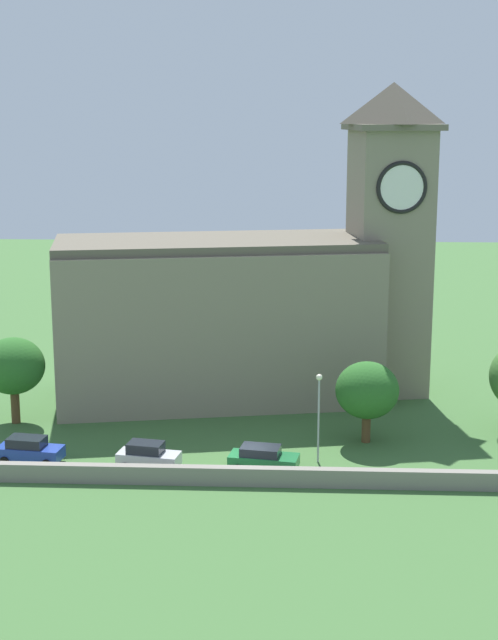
% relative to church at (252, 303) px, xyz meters
% --- Properties ---
extents(ground_plane, '(200.00, 200.00, 0.00)m').
position_rel_church_xyz_m(ground_plane, '(0.44, -2.34, -8.06)').
color(ground_plane, '#3D6633').
extents(church, '(32.32, 15.65, 26.01)m').
position_rel_church_xyz_m(church, '(0.00, 0.00, 0.00)').
color(church, gray).
rests_on(church, ground).
extents(quay_barrier, '(51.37, 0.70, 1.23)m').
position_rel_church_xyz_m(quay_barrier, '(0.44, -19.79, -7.44)').
color(quay_barrier, gray).
rests_on(quay_barrier, ground).
extents(car_blue, '(4.67, 2.56, 1.83)m').
position_rel_church_xyz_m(car_blue, '(-14.60, -16.52, -7.13)').
color(car_blue, '#233D9E').
rests_on(car_blue, ground).
extents(car_silver, '(4.41, 2.60, 1.92)m').
position_rel_church_xyz_m(car_silver, '(-6.23, -17.42, -7.09)').
color(car_silver, silver).
rests_on(car_silver, ground).
extents(car_green, '(4.91, 2.83, 1.66)m').
position_rel_church_xyz_m(car_green, '(1.52, -17.06, -7.22)').
color(car_green, '#1E6B38').
rests_on(car_green, ground).
extents(streetlamp_west_mid, '(0.44, 0.44, 6.29)m').
position_rel_church_xyz_m(streetlamp_west_mid, '(5.27, -15.38, -3.79)').
color(streetlamp_west_mid, '#9EA0A5').
rests_on(streetlamp_west_mid, ground).
extents(tree_churchyard, '(4.87, 4.87, 6.77)m').
position_rel_church_xyz_m(tree_churchyard, '(-18.03, -8.10, -3.52)').
color(tree_churchyard, brown).
rests_on(tree_churchyard, ground).
extents(tree_riverside_east, '(4.62, 4.62, 6.03)m').
position_rel_church_xyz_m(tree_riverside_east, '(8.87, -11.15, -4.14)').
color(tree_riverside_east, brown).
rests_on(tree_riverside_east, ground).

